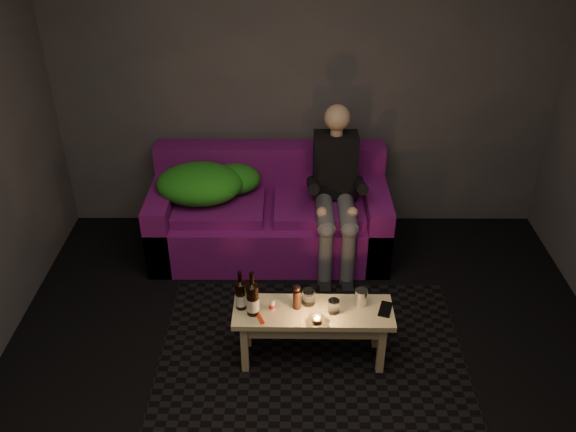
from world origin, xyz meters
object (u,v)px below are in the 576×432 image
object	(u,v)px
beer_bottle_a	(241,295)
sofa	(270,216)
steel_cup	(361,297)
coffee_table	(313,319)
person	(336,187)
beer_bottle_b	(253,299)

from	to	relation	value
beer_bottle_a	sofa	bearing A→B (deg)	83.77
beer_bottle_a	steel_cup	size ratio (longest dim) A/B	2.52
coffee_table	beer_bottle_a	size ratio (longest dim) A/B	3.61
sofa	beer_bottle_a	bearing A→B (deg)	-96.23
steel_cup	beer_bottle_a	bearing A→B (deg)	-177.44
steel_cup	sofa	bearing A→B (deg)	116.15
person	beer_bottle_a	distance (m)	1.29
beer_bottle_a	steel_cup	distance (m)	0.74
sofa	coffee_table	distance (m)	1.32
sofa	steel_cup	size ratio (longest dim) A/B	17.04
beer_bottle_a	steel_cup	bearing A→B (deg)	2.56
beer_bottle_a	steel_cup	xyz separation A→B (m)	(0.74, 0.03, -0.05)
sofa	person	size ratio (longest dim) A/B	1.50
person	coffee_table	xyz separation A→B (m)	(-0.20, -1.14, -0.31)
sofa	beer_bottle_a	distance (m)	1.29
beer_bottle_a	beer_bottle_b	world-z (taller)	beer_bottle_b
sofa	beer_bottle_a	xyz separation A→B (m)	(-0.14, -1.26, 0.22)
person	beer_bottle_a	xyz separation A→B (m)	(-0.65, -1.11, -0.13)
coffee_table	beer_bottle_a	world-z (taller)	beer_bottle_a
person	beer_bottle_b	size ratio (longest dim) A/B	4.02
coffee_table	beer_bottle_a	distance (m)	0.48
sofa	coffee_table	world-z (taller)	sofa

